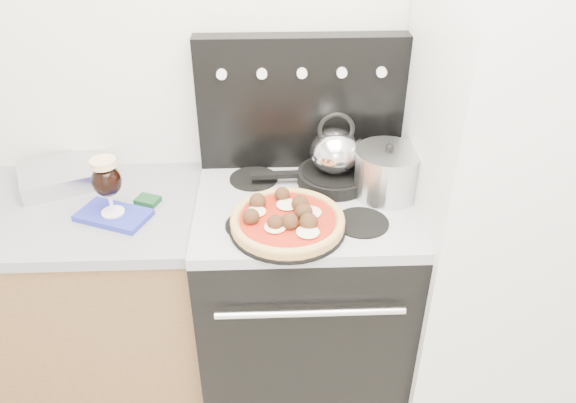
{
  "coord_description": "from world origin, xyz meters",
  "views": [
    {
      "loc": [
        -0.04,
        -0.48,
        1.98
      ],
      "look_at": [
        0.02,
        1.05,
        1.0
      ],
      "focal_mm": 35.0,
      "sensor_mm": 36.0,
      "label": 1
    }
  ],
  "objects_px": {
    "pizza": "(288,219)",
    "stock_pot": "(387,174)",
    "skillet": "(334,177)",
    "tea_kettle": "(335,148)",
    "base_cabinet": "(24,306)",
    "oven_mitt": "(114,215)",
    "fridge": "(505,192)",
    "beer_glass": "(108,186)",
    "stove_body": "(302,301)",
    "pizza_pan": "(288,227)"
  },
  "relations": [
    {
      "from": "pizza",
      "to": "stock_pot",
      "type": "xyz_separation_m",
      "value": [
        0.36,
        0.2,
        0.04
      ]
    },
    {
      "from": "skillet",
      "to": "tea_kettle",
      "type": "xyz_separation_m",
      "value": [
        0.0,
        0.0,
        0.12
      ]
    },
    {
      "from": "base_cabinet",
      "to": "oven_mitt",
      "type": "bearing_deg",
      "value": -10.2
    },
    {
      "from": "fridge",
      "to": "skillet",
      "type": "relative_size",
      "value": 7.14
    },
    {
      "from": "tea_kettle",
      "to": "beer_glass",
      "type": "bearing_deg",
      "value": -179.46
    },
    {
      "from": "stove_body",
      "to": "beer_glass",
      "type": "relative_size",
      "value": 4.19
    },
    {
      "from": "fridge",
      "to": "pizza",
      "type": "xyz_separation_m",
      "value": [
        -0.77,
        -0.14,
        0.01
      ]
    },
    {
      "from": "oven_mitt",
      "to": "stock_pot",
      "type": "bearing_deg",
      "value": 5.12
    },
    {
      "from": "fridge",
      "to": "pizza",
      "type": "distance_m",
      "value": 0.78
    },
    {
      "from": "beer_glass",
      "to": "pizza",
      "type": "distance_m",
      "value": 0.6
    },
    {
      "from": "tea_kettle",
      "to": "base_cabinet",
      "type": "bearing_deg",
      "value": 172.29
    },
    {
      "from": "pizza",
      "to": "stock_pot",
      "type": "bearing_deg",
      "value": 29.13
    },
    {
      "from": "skillet",
      "to": "stock_pot",
      "type": "relative_size",
      "value": 1.18
    },
    {
      "from": "pizza",
      "to": "fridge",
      "type": "bearing_deg",
      "value": 10.69
    },
    {
      "from": "base_cabinet",
      "to": "stock_pot",
      "type": "xyz_separation_m",
      "value": [
        1.39,
        0.0,
        0.57
      ]
    },
    {
      "from": "oven_mitt",
      "to": "pizza_pan",
      "type": "height_order",
      "value": "pizza_pan"
    },
    {
      "from": "fridge",
      "to": "pizza",
      "type": "bearing_deg",
      "value": -169.31
    },
    {
      "from": "fridge",
      "to": "pizza_pan",
      "type": "height_order",
      "value": "fridge"
    },
    {
      "from": "skillet",
      "to": "tea_kettle",
      "type": "distance_m",
      "value": 0.12
    },
    {
      "from": "stove_body",
      "to": "oven_mitt",
      "type": "relative_size",
      "value": 3.67
    },
    {
      "from": "beer_glass",
      "to": "base_cabinet",
      "type": "bearing_deg",
      "value": 169.8
    },
    {
      "from": "oven_mitt",
      "to": "base_cabinet",
      "type": "bearing_deg",
      "value": 169.8
    },
    {
      "from": "beer_glass",
      "to": "pizza",
      "type": "xyz_separation_m",
      "value": [
        0.59,
        -0.11,
        -0.07
      ]
    },
    {
      "from": "stove_body",
      "to": "skillet",
      "type": "bearing_deg",
      "value": 44.42
    },
    {
      "from": "skillet",
      "to": "stock_pot",
      "type": "bearing_deg",
      "value": -25.58
    },
    {
      "from": "base_cabinet",
      "to": "beer_glass",
      "type": "bearing_deg",
      "value": -10.2
    },
    {
      "from": "pizza",
      "to": "stove_body",
      "type": "bearing_deg",
      "value": 68.79
    },
    {
      "from": "stove_body",
      "to": "oven_mitt",
      "type": "height_order",
      "value": "oven_mitt"
    },
    {
      "from": "fridge",
      "to": "beer_glass",
      "type": "relative_size",
      "value": 9.05
    },
    {
      "from": "base_cabinet",
      "to": "beer_glass",
      "type": "height_order",
      "value": "beer_glass"
    },
    {
      "from": "base_cabinet",
      "to": "skillet",
      "type": "xyz_separation_m",
      "value": [
        1.22,
        0.09,
        0.51
      ]
    },
    {
      "from": "oven_mitt",
      "to": "skillet",
      "type": "xyz_separation_m",
      "value": [
        0.77,
        0.17,
        0.03
      ]
    },
    {
      "from": "beer_glass",
      "to": "pizza_pan",
      "type": "relative_size",
      "value": 0.55
    },
    {
      "from": "base_cabinet",
      "to": "tea_kettle",
      "type": "distance_m",
      "value": 1.38
    },
    {
      "from": "pizza",
      "to": "skillet",
      "type": "relative_size",
      "value": 1.39
    },
    {
      "from": "fridge",
      "to": "stock_pot",
      "type": "distance_m",
      "value": 0.42
    },
    {
      "from": "stove_body",
      "to": "pizza_pan",
      "type": "xyz_separation_m",
      "value": [
        -0.07,
        -0.17,
        0.49
      ]
    },
    {
      "from": "fridge",
      "to": "stock_pot",
      "type": "bearing_deg",
      "value": 172.56
    },
    {
      "from": "beer_glass",
      "to": "tea_kettle",
      "type": "relative_size",
      "value": 1.08
    },
    {
      "from": "pizza_pan",
      "to": "stock_pot",
      "type": "bearing_deg",
      "value": 29.13
    },
    {
      "from": "stove_body",
      "to": "tea_kettle",
      "type": "xyz_separation_m",
      "value": [
        0.11,
        0.11,
        0.62
      ]
    },
    {
      "from": "stove_body",
      "to": "skillet",
      "type": "xyz_separation_m",
      "value": [
        0.11,
        0.11,
        0.5
      ]
    },
    {
      "from": "stock_pot",
      "to": "skillet",
      "type": "bearing_deg",
      "value": 154.42
    },
    {
      "from": "fridge",
      "to": "pizza_pan",
      "type": "relative_size",
      "value": 4.99
    },
    {
      "from": "oven_mitt",
      "to": "beer_glass",
      "type": "bearing_deg",
      "value": 0.0
    },
    {
      "from": "beer_glass",
      "to": "tea_kettle",
      "type": "distance_m",
      "value": 0.79
    },
    {
      "from": "stove_body",
      "to": "beer_glass",
      "type": "bearing_deg",
      "value": -175.11
    },
    {
      "from": "base_cabinet",
      "to": "fridge",
      "type": "height_order",
      "value": "fridge"
    },
    {
      "from": "beer_glass",
      "to": "stock_pot",
      "type": "bearing_deg",
      "value": 5.12
    },
    {
      "from": "pizza_pan",
      "to": "pizza",
      "type": "bearing_deg",
      "value": 0.0
    }
  ]
}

